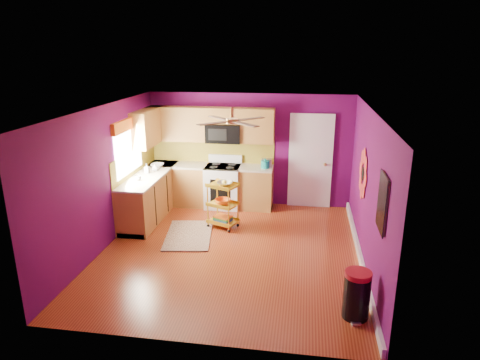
# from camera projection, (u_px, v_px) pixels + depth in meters

# --- Properties ---
(ground) EXTENTS (5.00, 5.00, 0.00)m
(ground) POSITION_uv_depth(u_px,v_px,m) (231.00, 251.00, 7.57)
(ground) COLOR maroon
(ground) RESTS_ON ground
(room_envelope) EXTENTS (4.54, 5.04, 2.52)m
(room_envelope) POSITION_uv_depth(u_px,v_px,m) (232.00, 162.00, 7.07)
(room_envelope) COLOR #54094B
(room_envelope) RESTS_ON ground
(lower_cabinets) EXTENTS (2.81, 2.31, 0.94)m
(lower_cabinets) POSITION_uv_depth(u_px,v_px,m) (184.00, 191.00, 9.35)
(lower_cabinets) COLOR brown
(lower_cabinets) RESTS_ON ground
(electric_range) EXTENTS (0.76, 0.66, 1.13)m
(electric_range) POSITION_uv_depth(u_px,v_px,m) (223.00, 186.00, 9.55)
(electric_range) COLOR white
(electric_range) RESTS_ON ground
(upper_cabinetry) EXTENTS (2.80, 2.30, 1.26)m
(upper_cabinetry) POSITION_uv_depth(u_px,v_px,m) (191.00, 127.00, 9.26)
(upper_cabinetry) COLOR brown
(upper_cabinetry) RESTS_ON ground
(left_window) EXTENTS (0.08, 1.35, 1.08)m
(left_window) POSITION_uv_depth(u_px,v_px,m) (128.00, 139.00, 8.36)
(left_window) COLOR white
(left_window) RESTS_ON ground
(panel_door) EXTENTS (0.95, 0.11, 2.15)m
(panel_door) POSITION_uv_depth(u_px,v_px,m) (310.00, 162.00, 9.39)
(panel_door) COLOR white
(panel_door) RESTS_ON ground
(right_wall_art) EXTENTS (0.04, 2.74, 1.04)m
(right_wall_art) POSITION_uv_depth(u_px,v_px,m) (371.00, 185.00, 6.49)
(right_wall_art) COLOR black
(right_wall_art) RESTS_ON ground
(ceiling_fan) EXTENTS (1.01, 1.01, 0.26)m
(ceiling_fan) POSITION_uv_depth(u_px,v_px,m) (232.00, 120.00, 7.07)
(ceiling_fan) COLOR #BF8C3F
(ceiling_fan) RESTS_ON ground
(shag_rug) EXTENTS (1.03, 1.48, 0.02)m
(shag_rug) POSITION_uv_depth(u_px,v_px,m) (189.00, 235.00, 8.17)
(shag_rug) COLOR #331911
(shag_rug) RESTS_ON ground
(rolling_cart) EXTENTS (0.66, 0.58, 0.99)m
(rolling_cart) POSITION_uv_depth(u_px,v_px,m) (223.00, 203.00, 8.42)
(rolling_cart) COLOR gold
(rolling_cart) RESTS_ON ground
(trash_can) EXTENTS (0.45, 0.45, 0.67)m
(trash_can) POSITION_uv_depth(u_px,v_px,m) (357.00, 295.00, 5.63)
(trash_can) COLOR black
(trash_can) RESTS_ON ground
(teal_kettle) EXTENTS (0.18, 0.18, 0.21)m
(teal_kettle) POSITION_uv_depth(u_px,v_px,m) (265.00, 164.00, 9.24)
(teal_kettle) COLOR #128783
(teal_kettle) RESTS_ON lower_cabinets
(toaster) EXTENTS (0.22, 0.15, 0.18)m
(toaster) POSITION_uv_depth(u_px,v_px,m) (266.00, 163.00, 9.35)
(toaster) COLOR beige
(toaster) RESTS_ON lower_cabinets
(soap_bottle_a) EXTENTS (0.09, 0.09, 0.20)m
(soap_bottle_a) POSITION_uv_depth(u_px,v_px,m) (147.00, 168.00, 8.86)
(soap_bottle_a) COLOR #EA3F72
(soap_bottle_a) RESTS_ON lower_cabinets
(soap_bottle_b) EXTENTS (0.13, 0.13, 0.16)m
(soap_bottle_b) POSITION_uv_depth(u_px,v_px,m) (155.00, 167.00, 9.02)
(soap_bottle_b) COLOR white
(soap_bottle_b) RESTS_ON lower_cabinets
(counter_dish) EXTENTS (0.28, 0.28, 0.07)m
(counter_dish) POSITION_uv_depth(u_px,v_px,m) (157.00, 165.00, 9.35)
(counter_dish) COLOR white
(counter_dish) RESTS_ON lower_cabinets
(counter_cup) EXTENTS (0.11, 0.11, 0.09)m
(counter_cup) POSITION_uv_depth(u_px,v_px,m) (138.00, 178.00, 8.40)
(counter_cup) COLOR white
(counter_cup) RESTS_ON lower_cabinets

